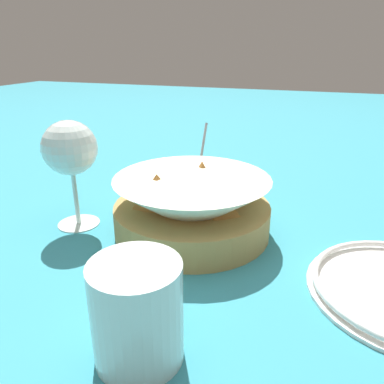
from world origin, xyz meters
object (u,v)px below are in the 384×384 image
sauce_cup (199,180)px  beer_mug (138,314)px  food_basket (192,208)px  wine_glass (70,151)px

sauce_cup → beer_mug: size_ratio=1.04×
food_basket → sauce_cup: 0.18m
wine_glass → food_basket: bearing=-78.6°
food_basket → sauce_cup: sauce_cup is taller
sauce_cup → wine_glass: (-0.21, 0.13, 0.10)m
food_basket → wine_glass: size_ratio=1.40×
sauce_cup → beer_mug: bearing=-168.7°
wine_glass → beer_mug: (-0.21, -0.22, -0.08)m
wine_glass → beer_mug: bearing=-134.0°
wine_glass → beer_mug: 0.31m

